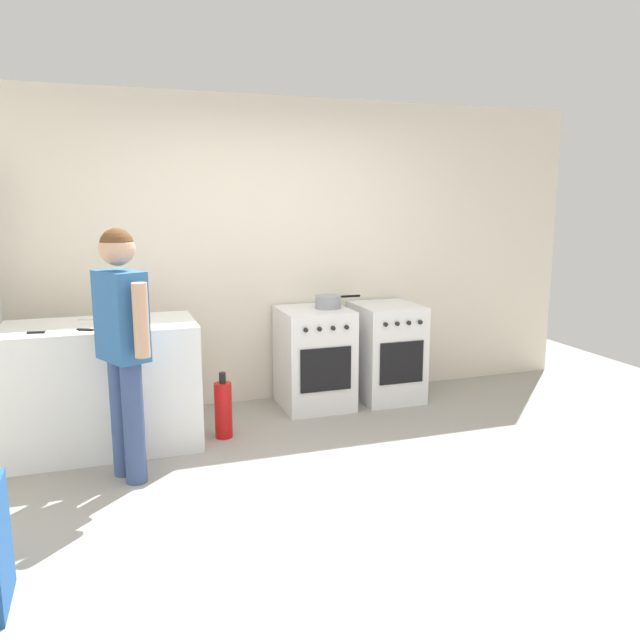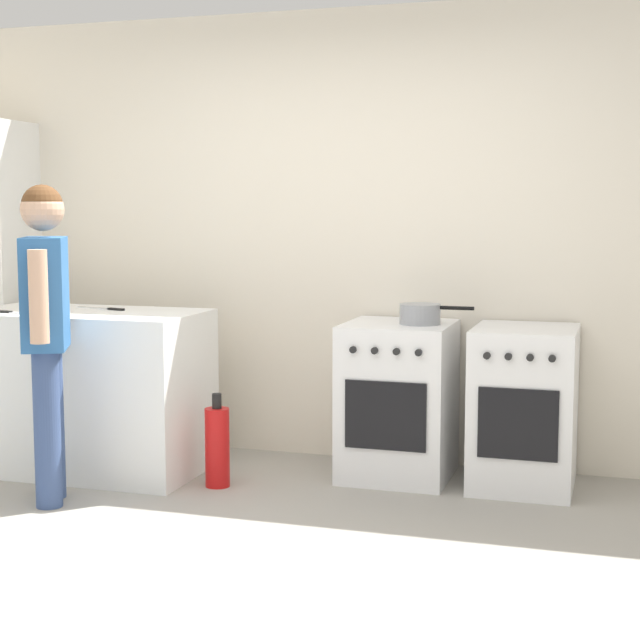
{
  "view_description": "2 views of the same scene",
  "coord_description": "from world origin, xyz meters",
  "px_view_note": "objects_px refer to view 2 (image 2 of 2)",
  "views": [
    {
      "loc": [
        -1.26,
        -3.32,
        1.74
      ],
      "look_at": [
        0.19,
        0.95,
        0.88
      ],
      "focal_mm": 35.0,
      "sensor_mm": 36.0,
      "label": 1
    },
    {
      "loc": [
        1.5,
        -3.58,
        1.47
      ],
      "look_at": [
        0.09,
        0.96,
        0.93
      ],
      "focal_mm": 55.0,
      "sensor_mm": 36.0,
      "label": 2
    }
  ],
  "objects_px": {
    "pot": "(420,314)",
    "person": "(46,317)",
    "knife_paring": "(47,313)",
    "fire_extinguisher": "(217,446)",
    "knife_chef": "(16,313)",
    "oven_right": "(524,407)",
    "knife_bread": "(103,308)",
    "oven_left": "(398,400)"
  },
  "relations": [
    {
      "from": "pot",
      "to": "knife_chef",
      "type": "height_order",
      "value": "pot"
    },
    {
      "from": "oven_right",
      "to": "fire_extinguisher",
      "type": "relative_size",
      "value": 1.7
    },
    {
      "from": "knife_paring",
      "to": "knife_bread",
      "type": "xyz_separation_m",
      "value": [
        0.15,
        0.32,
        -0.0
      ]
    },
    {
      "from": "knife_bread",
      "to": "fire_extinguisher",
      "type": "height_order",
      "value": "knife_bread"
    },
    {
      "from": "oven_left",
      "to": "pot",
      "type": "bearing_deg",
      "value": -6.65
    },
    {
      "from": "knife_paring",
      "to": "fire_extinguisher",
      "type": "distance_m",
      "value": 1.17
    },
    {
      "from": "knife_bread",
      "to": "person",
      "type": "relative_size",
      "value": 0.22
    },
    {
      "from": "oven_left",
      "to": "knife_paring",
      "type": "bearing_deg",
      "value": -162.31
    },
    {
      "from": "knife_paring",
      "to": "oven_left",
      "type": "bearing_deg",
      "value": 17.69
    },
    {
      "from": "oven_right",
      "to": "pot",
      "type": "relative_size",
      "value": 2.13
    },
    {
      "from": "pot",
      "to": "knife_bread",
      "type": "bearing_deg",
      "value": -172.26
    },
    {
      "from": "oven_right",
      "to": "knife_bread",
      "type": "xyz_separation_m",
      "value": [
        -2.34,
        -0.26,
        0.48
      ]
    },
    {
      "from": "pot",
      "to": "oven_left",
      "type": "bearing_deg",
      "value": 173.35
    },
    {
      "from": "fire_extinguisher",
      "to": "person",
      "type": "bearing_deg",
      "value": -143.81
    },
    {
      "from": "oven_left",
      "to": "fire_extinguisher",
      "type": "bearing_deg",
      "value": -151.22
    },
    {
      "from": "oven_right",
      "to": "fire_extinguisher",
      "type": "distance_m",
      "value": 1.63
    },
    {
      "from": "person",
      "to": "knife_bread",
      "type": "bearing_deg",
      "value": 97.81
    },
    {
      "from": "oven_left",
      "to": "person",
      "type": "relative_size",
      "value": 0.54
    },
    {
      "from": "person",
      "to": "knife_chef",
      "type": "bearing_deg",
      "value": 138.54
    },
    {
      "from": "oven_right",
      "to": "knife_chef",
      "type": "bearing_deg",
      "value": -167.45
    },
    {
      "from": "oven_left",
      "to": "knife_chef",
      "type": "xyz_separation_m",
      "value": [
        -2.0,
        -0.6,
        0.48
      ]
    },
    {
      "from": "pot",
      "to": "person",
      "type": "height_order",
      "value": "person"
    },
    {
      "from": "oven_right",
      "to": "person",
      "type": "height_order",
      "value": "person"
    },
    {
      "from": "knife_chef",
      "to": "fire_extinguisher",
      "type": "height_order",
      "value": "knife_chef"
    },
    {
      "from": "pot",
      "to": "knife_paring",
      "type": "relative_size",
      "value": 1.99
    },
    {
      "from": "knife_chef",
      "to": "person",
      "type": "distance_m",
      "value": 0.59
    },
    {
      "from": "knife_chef",
      "to": "fire_extinguisher",
      "type": "bearing_deg",
      "value": 5.95
    },
    {
      "from": "oven_left",
      "to": "knife_chef",
      "type": "distance_m",
      "value": 2.14
    },
    {
      "from": "knife_chef",
      "to": "knife_bread",
      "type": "xyz_separation_m",
      "value": [
        0.34,
        0.34,
        -0.0
      ]
    },
    {
      "from": "person",
      "to": "fire_extinguisher",
      "type": "distance_m",
      "value": 1.12
    },
    {
      "from": "pot",
      "to": "knife_chef",
      "type": "xyz_separation_m",
      "value": [
        -2.12,
        -0.58,
        -0.0
      ]
    },
    {
      "from": "oven_left",
      "to": "knife_paring",
      "type": "height_order",
      "value": "knife_paring"
    },
    {
      "from": "knife_paring",
      "to": "fire_extinguisher",
      "type": "relative_size",
      "value": 0.4
    },
    {
      "from": "knife_paring",
      "to": "person",
      "type": "relative_size",
      "value": 0.13
    },
    {
      "from": "oven_left",
      "to": "pot",
      "type": "distance_m",
      "value": 0.49
    },
    {
      "from": "oven_left",
      "to": "knife_bread",
      "type": "relative_size",
      "value": 2.46
    },
    {
      "from": "pot",
      "to": "knife_bread",
      "type": "height_order",
      "value": "pot"
    },
    {
      "from": "knife_chef",
      "to": "oven_left",
      "type": "bearing_deg",
      "value": 16.59
    },
    {
      "from": "oven_right",
      "to": "knife_paring",
      "type": "relative_size",
      "value": 4.25
    },
    {
      "from": "knife_bread",
      "to": "knife_chef",
      "type": "bearing_deg",
      "value": -134.91
    },
    {
      "from": "pot",
      "to": "knife_chef",
      "type": "relative_size",
      "value": 1.28
    },
    {
      "from": "oven_left",
      "to": "knife_chef",
      "type": "height_order",
      "value": "knife_chef"
    }
  ]
}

